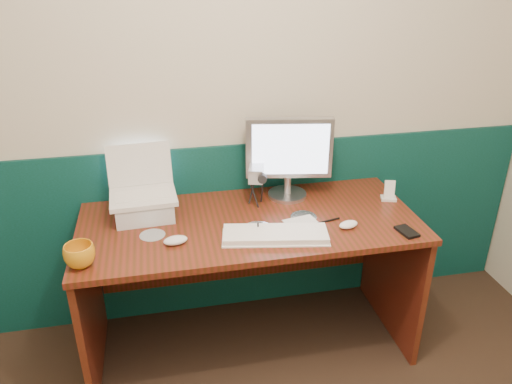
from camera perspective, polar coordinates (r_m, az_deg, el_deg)
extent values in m
cube|color=beige|center=(2.50, -4.73, 10.68)|extent=(3.50, 0.04, 2.50)
cube|color=#073125|center=(2.78, -4.15, -4.47)|extent=(3.48, 0.02, 1.00)
cube|color=#3D1E0B|center=(2.57, -0.69, -10.61)|extent=(1.60, 0.70, 0.75)
cube|color=silver|center=(2.44, -12.64, -1.78)|extent=(0.28, 0.24, 0.09)
cube|color=white|center=(2.22, 2.23, -4.97)|extent=(0.48, 0.23, 0.03)
ellipsoid|color=white|center=(2.34, 10.53, -3.67)|extent=(0.11, 0.08, 0.03)
ellipsoid|color=silver|center=(2.20, -9.19, -5.47)|extent=(0.11, 0.08, 0.04)
imported|color=orange|center=(2.13, -19.51, -6.85)|extent=(0.16, 0.16, 0.10)
cylinder|color=silver|center=(2.26, 0.23, -4.41)|extent=(0.13, 0.13, 0.03)
cylinder|color=silver|center=(2.29, -11.75, -4.84)|extent=(0.12, 0.12, 0.00)
cylinder|color=silver|center=(2.41, 5.47, -2.81)|extent=(0.13, 0.13, 0.00)
cylinder|color=black|center=(2.37, 7.98, -3.33)|extent=(0.15, 0.04, 0.01)
cube|color=white|center=(2.36, 5.14, -3.44)|extent=(0.17, 0.13, 0.00)
cube|color=silver|center=(2.65, 14.89, -0.70)|extent=(0.09, 0.08, 0.01)
cube|color=white|center=(2.62, 15.02, 0.33)|extent=(0.06, 0.04, 0.09)
cube|color=black|center=(2.36, 16.86, -4.34)|extent=(0.08, 0.12, 0.01)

